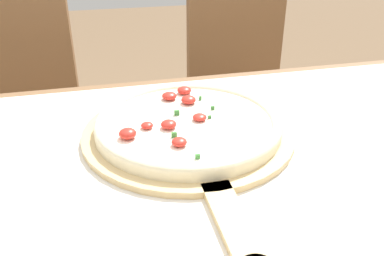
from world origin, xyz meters
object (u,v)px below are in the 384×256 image
at_px(pizza_peel, 190,136).
at_px(chair_right, 242,92).
at_px(chair_left, 21,114).
at_px(pizza, 188,123).

bearing_deg(pizza_peel, chair_right, 62.09).
height_order(pizza_peel, chair_right, chair_right).
height_order(pizza_peel, chair_left, chair_left).
xyz_separation_m(pizza_peel, pizza, (-0.00, 0.02, 0.02)).
bearing_deg(chair_left, pizza_peel, -52.70).
bearing_deg(chair_right, pizza, -121.35).
distance_m(pizza, chair_right, 0.82).
relative_size(pizza, chair_left, 0.40).
distance_m(pizza_peel, pizza, 0.03).
bearing_deg(chair_right, chair_left, 177.24).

